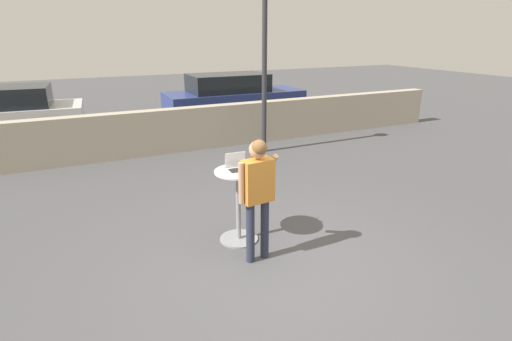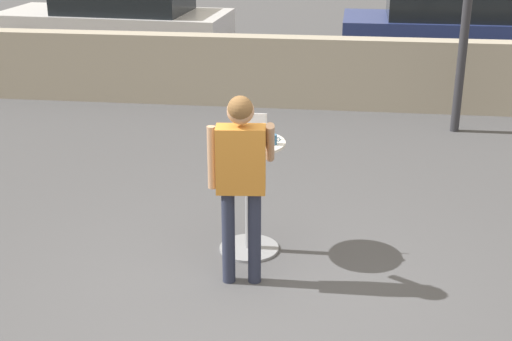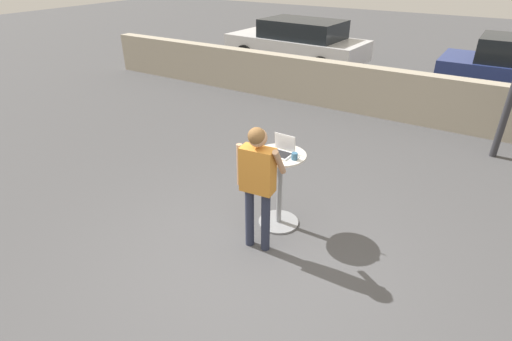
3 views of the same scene
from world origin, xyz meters
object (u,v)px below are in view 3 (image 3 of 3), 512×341
at_px(coffee_mug, 295,156).
at_px(standing_person, 258,175).
at_px(cafe_table, 280,186).
at_px(laptop, 282,150).
at_px(parked_car_near_street, 298,42).

bearing_deg(coffee_mug, standing_person, -110.15).
xyz_separation_m(cafe_table, laptop, (0.00, 0.02, 0.52)).
xyz_separation_m(coffee_mug, parked_car_near_street, (-3.99, 8.13, -0.35)).
relative_size(laptop, coffee_mug, 2.76).
bearing_deg(parked_car_near_street, cafe_table, -64.99).
xyz_separation_m(cafe_table, coffee_mug, (0.22, -0.04, 0.51)).
distance_m(coffee_mug, standing_person, 0.58).
bearing_deg(parked_car_near_street, coffee_mug, -63.86).
relative_size(cafe_table, parked_car_near_street, 0.23).
xyz_separation_m(laptop, parked_car_near_street, (-3.77, 8.07, -0.36)).
height_order(cafe_table, parked_car_near_street, parked_car_near_street).
bearing_deg(cafe_table, laptop, 85.62).
height_order(laptop, parked_car_near_street, parked_car_near_street).
xyz_separation_m(laptop, coffee_mug, (0.22, -0.06, -0.01)).
height_order(cafe_table, coffee_mug, coffee_mug).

